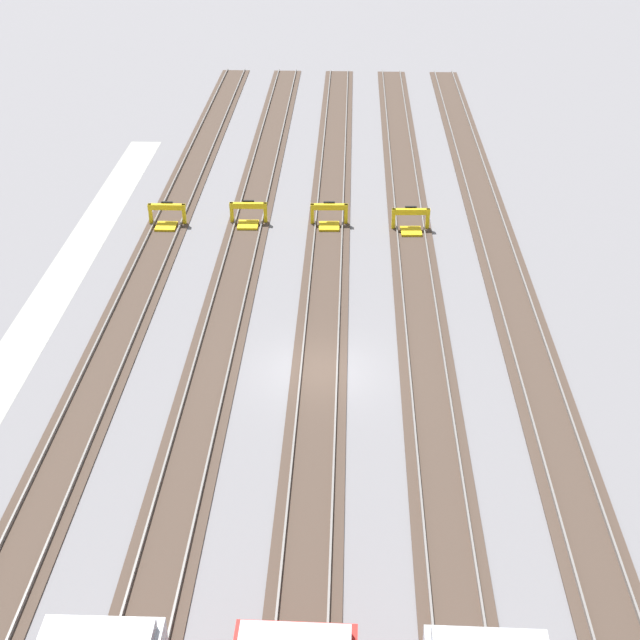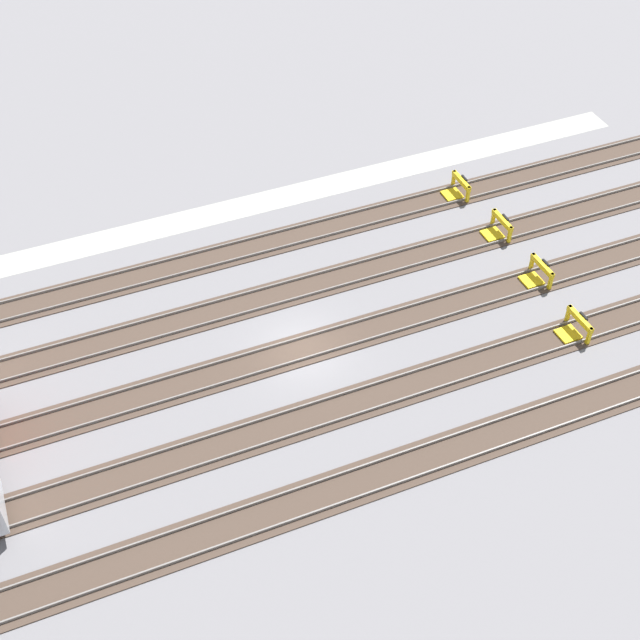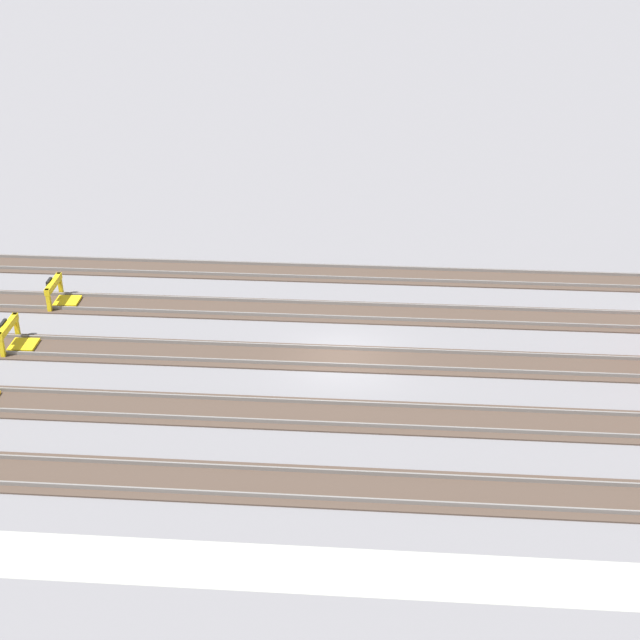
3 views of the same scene
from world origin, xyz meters
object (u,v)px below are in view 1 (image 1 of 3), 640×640
bumper_stop_far_inner_track (411,222)px  bumper_stop_nearest_track (167,217)px  bumper_stop_near_inner_track (248,216)px  bumper_stop_middle_track (329,217)px

bumper_stop_far_inner_track → bumper_stop_nearest_track: bearing=-90.7°
bumper_stop_nearest_track → bumper_stop_near_inner_track: bearing=94.5°
bumper_stop_near_inner_track → bumper_stop_middle_track: (0.02, 4.32, 0.00)m
bumper_stop_far_inner_track → bumper_stop_near_inner_track: bearing=-93.3°
bumper_stop_nearest_track → bumper_stop_far_inner_track: bearing=89.3°
bumper_stop_nearest_track → bumper_stop_middle_track: 8.64m
bumper_stop_middle_track → bumper_stop_nearest_track: bearing=-87.9°
bumper_stop_near_inner_track → bumper_stop_nearest_track: bearing=-85.5°
bumper_stop_nearest_track → bumper_stop_far_inner_track: size_ratio=1.00×
bumper_stop_near_inner_track → bumper_stop_middle_track: bearing=89.7°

